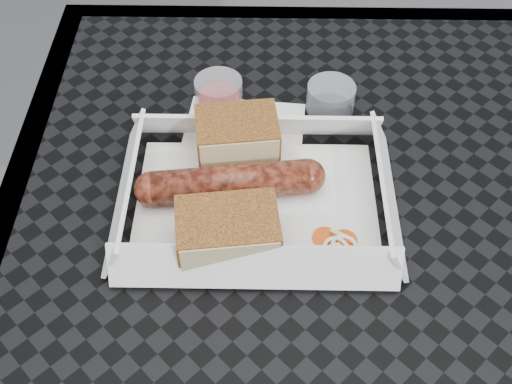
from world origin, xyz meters
TOP-DOWN VIEW (x-y plane):
  - patio_table at (0.00, 0.00)m, footprint 0.80×0.80m
  - food_tray at (-0.16, 0.08)m, footprint 0.22×0.15m
  - bratwurst at (-0.18, 0.09)m, footprint 0.17×0.05m
  - bread_near at (-0.18, 0.14)m, footprint 0.08×0.06m
  - bread_far at (-0.18, 0.03)m, footprint 0.09×0.07m
  - veg_garnish at (-0.09, 0.03)m, footprint 0.03×0.03m
  - napkin at (-0.17, 0.16)m, footprint 0.13×0.13m
  - condiment_cup_sauce at (-0.20, 0.22)m, footprint 0.05×0.05m
  - condiment_cup_empty at (-0.08, 0.21)m, footprint 0.05×0.05m

SIDE VIEW (x-z plane):
  - patio_table at x=0.00m, z-range 0.30..1.04m
  - napkin at x=-0.17m, z-range 0.74..0.75m
  - food_tray at x=-0.16m, z-range 0.74..0.75m
  - veg_garnish at x=-0.09m, z-range 0.75..0.75m
  - condiment_cup_sauce at x=-0.20m, z-range 0.74..0.78m
  - condiment_cup_empty at x=-0.08m, z-range 0.74..0.78m
  - bratwurst at x=-0.18m, z-range 0.75..0.78m
  - bread_far at x=-0.18m, z-range 0.75..0.79m
  - bread_near at x=-0.18m, z-range 0.75..0.80m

